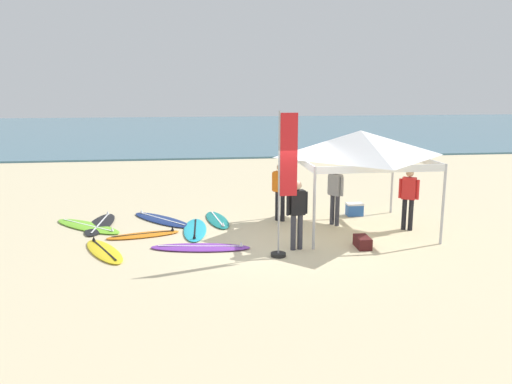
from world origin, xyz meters
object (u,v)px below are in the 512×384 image
object	(u,v)px
surfboard_yellow	(104,251)
banner_flag	(284,191)
surfboard_navy	(162,220)
surfboard_cyan	(195,230)
surfboard_purple	(201,247)
person_black	(297,210)
gear_bag_near_tent	(362,242)
cooler_box	(354,209)
surfboard_orange	(144,235)
person_red	(409,195)
canopy_tent	(360,144)
person_grey	(335,191)
surfboard_teal	(217,220)
surfboard_lime	(88,226)
surfboard_black	(100,224)
person_orange	(280,188)

from	to	relation	value
surfboard_yellow	banner_flag	distance (m)	4.57
surfboard_navy	surfboard_cyan	distance (m)	1.55
surfboard_purple	person_black	world-z (taller)	person_black
surfboard_purple	surfboard_cyan	world-z (taller)	same
gear_bag_near_tent	cooler_box	world-z (taller)	cooler_box
surfboard_yellow	surfboard_orange	size ratio (longest dim) A/B	1.10
person_red	canopy_tent	bearing A→B (deg)	167.35
canopy_tent	person_grey	bearing A→B (deg)	139.08
gear_bag_near_tent	cooler_box	xyz separation A→B (m)	(0.81, 3.13, 0.06)
surfboard_navy	person_red	distance (m)	7.12
surfboard_teal	banner_flag	size ratio (longest dim) A/B	0.62
canopy_tent	cooler_box	size ratio (longest dim) A/B	6.84
surfboard_teal	surfboard_purple	size ratio (longest dim) A/B	0.84
surfboard_teal	surfboard_lime	bearing A→B (deg)	-176.46
surfboard_orange	gear_bag_near_tent	distance (m)	5.72
gear_bag_near_tent	cooler_box	size ratio (longest dim) A/B	1.20
surfboard_lime	surfboard_orange	size ratio (longest dim) A/B	1.19
surfboard_yellow	gear_bag_near_tent	bearing A→B (deg)	-3.95
surfboard_yellow	surfboard_black	distance (m)	2.59
surfboard_purple	surfboard_orange	world-z (taller)	same
surfboard_black	gear_bag_near_tent	bearing A→B (deg)	-23.69
surfboard_navy	person_orange	bearing A→B (deg)	-7.11
banner_flag	gear_bag_near_tent	size ratio (longest dim) A/B	5.67
surfboard_teal	surfboard_purple	world-z (taller)	same
person_orange	gear_bag_near_tent	distance (m)	3.33
person_red	banner_flag	bearing A→B (deg)	-155.19
cooler_box	banner_flag	bearing A→B (deg)	-129.33
surfboard_purple	surfboard_cyan	distance (m)	1.62
surfboard_black	person_grey	xyz separation A→B (m)	(6.68, -0.85, 0.95)
surfboard_teal	surfboard_navy	distance (m)	1.65
person_red	cooler_box	distance (m)	2.14
surfboard_purple	surfboard_orange	xyz separation A→B (m)	(-1.48, 1.28, 0.00)
surfboard_orange	banner_flag	distance (m)	4.27
surfboard_cyan	gear_bag_near_tent	size ratio (longest dim) A/B	3.88
surfboard_yellow	person_red	distance (m)	8.16
surfboard_teal	person_black	distance (m)	3.56
canopy_tent	surfboard_cyan	xyz separation A→B (m)	(-4.51, 0.36, -2.35)
gear_bag_near_tent	person_black	bearing A→B (deg)	177.55
surfboard_orange	cooler_box	distance (m)	6.43
surfboard_black	person_black	world-z (taller)	person_black
surfboard_lime	banner_flag	distance (m)	6.14
surfboard_black	person_grey	world-z (taller)	person_grey
person_orange	surfboard_navy	bearing A→B (deg)	172.89
person_black	gear_bag_near_tent	bearing A→B (deg)	-2.45
surfboard_cyan	surfboard_black	world-z (taller)	same
surfboard_navy	banner_flag	xyz separation A→B (m)	(2.99, -3.63, 1.54)
surfboard_teal	surfboard_purple	distance (m)	2.64
person_orange	banner_flag	xyz separation A→B (m)	(-0.49, -3.19, 0.59)
surfboard_purple	surfboard_lime	bearing A→B (deg)	142.95
person_red	cooler_box	bearing A→B (deg)	118.19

